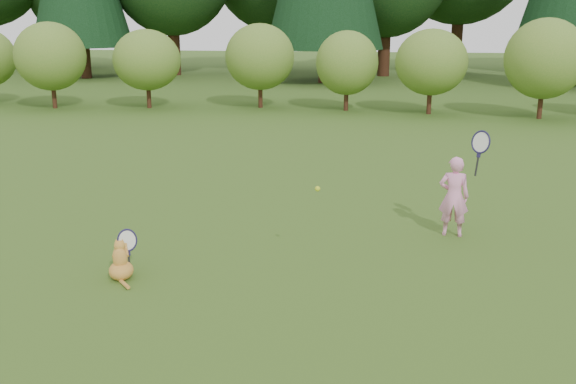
# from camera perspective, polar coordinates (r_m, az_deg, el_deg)

# --- Properties ---
(ground) EXTENTS (100.00, 100.00, 0.00)m
(ground) POSITION_cam_1_polar(r_m,az_deg,el_deg) (7.59, -2.42, -6.62)
(ground) COLOR #2C4D15
(ground) RESTS_ON ground
(shrub_row) EXTENTS (28.00, 3.00, 2.80)m
(shrub_row) POSITION_cam_1_polar(r_m,az_deg,el_deg) (20.01, 4.79, 11.09)
(shrub_row) COLOR #4E7B26
(shrub_row) RESTS_ON ground
(child) EXTENTS (0.63, 0.42, 1.62)m
(child) POSITION_cam_1_polar(r_m,az_deg,el_deg) (8.75, 14.60, -0.23)
(child) COLOR pink
(child) RESTS_ON ground
(cat) EXTENTS (0.42, 0.67, 0.63)m
(cat) POSITION_cam_1_polar(r_m,az_deg,el_deg) (7.41, -14.65, -5.71)
(cat) COLOR #B46D22
(cat) RESTS_ON ground
(tennis_ball) EXTENTS (0.06, 0.06, 0.06)m
(tennis_ball) POSITION_cam_1_polar(r_m,az_deg,el_deg) (7.33, 2.64, 0.29)
(tennis_ball) COLOR #C9D018
(tennis_ball) RESTS_ON ground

